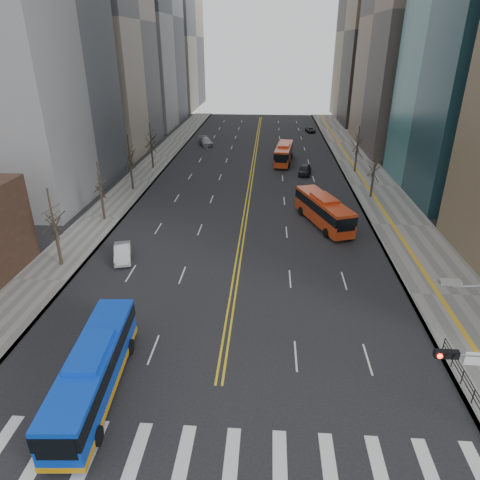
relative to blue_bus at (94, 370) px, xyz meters
The scene contains 15 objects.
ground 8.21m from the blue_bus, 29.85° to the right, with size 220.00×220.00×0.00m, color black.
sidewalk_right 47.77m from the blue_bus, 59.17° to the left, with size 7.00×130.00×0.15m, color slate.
sidewalk_left 42.12m from the blue_bus, 103.09° to the left, with size 5.00×130.00×0.15m, color slate.
crosswalk 8.21m from the blue_bus, 29.85° to the right, with size 26.70×4.00×0.01m.
centerline 51.50m from the blue_bus, 82.22° to the left, with size 0.55×100.00×0.01m.
office_towers 68.60m from the blue_bus, 83.72° to the left, with size 83.00×134.00×58.00m.
pedestrian_railing 21.38m from the blue_bus, ahead, with size 0.06×6.06×1.02m.
street_trees 30.72m from the blue_bus, 90.39° to the left, with size 35.20×47.20×7.60m.
blue_bus is the anchor object (origin of this frame).
red_bus_near 30.72m from the blue_bus, 59.23° to the left, with size 5.74×10.54×3.30m.
red_bus_far 54.41m from the blue_bus, 77.26° to the left, with size 3.44×10.25×3.22m.
car_white 17.04m from the blue_bus, 102.99° to the left, with size 1.45×4.16×1.37m, color silver.
car_dark_mid 48.70m from the blue_bus, 71.93° to the left, with size 1.73×4.30×1.47m, color black.
car_silver 65.84m from the blue_bus, 92.66° to the left, with size 2.08×5.11×1.48m, color #9A9A9F.
car_dark_far 82.76m from the blue_bus, 76.94° to the left, with size 1.78×3.87×1.07m, color black.
Camera 1 is at (2.60, -14.22, 18.52)m, focal length 32.00 mm.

